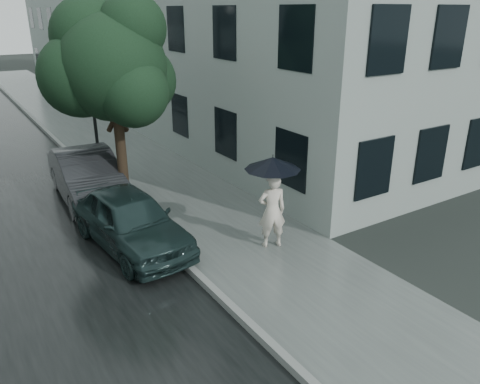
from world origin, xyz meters
TOP-DOWN VIEW (x-y plane):
  - ground at (0.00, 0.00)m, footprint 120.00×120.00m
  - sidewalk at (0.25, 12.00)m, footprint 3.50×60.00m
  - kerb_near at (-1.57, 12.00)m, footprint 0.15×60.00m
  - building_near at (5.47, 19.50)m, footprint 7.02×36.00m
  - pedestrian at (0.59, 2.00)m, footprint 0.76×0.61m
  - umbrella at (0.55, 1.97)m, footprint 1.60×1.60m
  - street_tree at (-1.45, 6.35)m, footprint 3.64×3.31m
  - lamp_post at (-0.85, 11.30)m, footprint 0.85×0.34m
  - car_near at (-2.20, 3.77)m, footprint 2.01×4.16m
  - car_far at (-2.20, 7.19)m, footprint 1.77×4.49m

SIDE VIEW (x-z plane):
  - ground at x=0.00m, z-range 0.00..0.00m
  - sidewalk at x=0.25m, z-range 0.00..0.01m
  - kerb_near at x=-1.57m, z-range 0.00..0.15m
  - car_near at x=-2.20m, z-range 0.01..1.37m
  - car_far at x=-2.20m, z-range 0.01..1.46m
  - pedestrian at x=0.59m, z-range 0.01..1.81m
  - umbrella at x=0.55m, z-range 1.41..2.73m
  - lamp_post at x=-0.85m, z-range 0.38..5.76m
  - street_tree at x=-1.45m, z-range 1.06..6.72m
  - building_near at x=5.47m, z-range 0.00..9.00m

